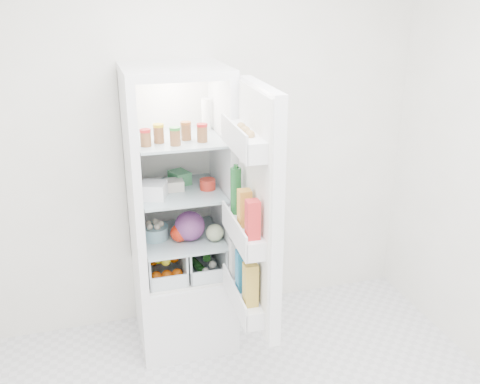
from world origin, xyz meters
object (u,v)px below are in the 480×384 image
object	(u,v)px
red_cabbage	(190,226)
fridge_door	(254,215)
mushroom_bowl	(155,232)
refrigerator	(180,244)

from	to	relation	value
red_cabbage	fridge_door	size ratio (longest dim) A/B	0.14
red_cabbage	mushroom_bowl	world-z (taller)	red_cabbage
red_cabbage	fridge_door	bearing A→B (deg)	-63.77
refrigerator	fridge_door	size ratio (longest dim) A/B	1.38
mushroom_bowl	red_cabbage	bearing A→B (deg)	-21.76
refrigerator	mushroom_bowl	distance (m)	0.21
fridge_door	mushroom_bowl	bearing A→B (deg)	39.17
refrigerator	fridge_door	distance (m)	0.82
refrigerator	red_cabbage	world-z (taller)	refrigerator
refrigerator	mushroom_bowl	world-z (taller)	refrigerator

